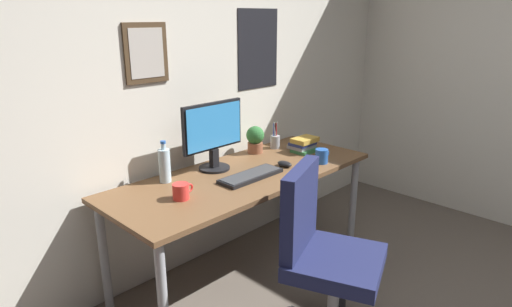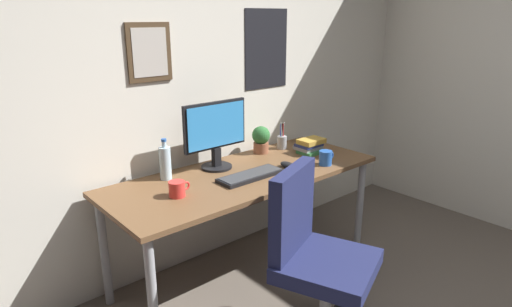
{
  "view_description": "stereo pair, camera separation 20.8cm",
  "coord_description": "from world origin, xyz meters",
  "px_view_note": "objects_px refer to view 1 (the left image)",
  "views": [
    {
      "loc": [
        -1.7,
        -0.12,
        1.66
      ],
      "look_at": [
        0.09,
        1.62,
        0.87
      ],
      "focal_mm": 30.42,
      "sensor_mm": 36.0,
      "label": 1
    },
    {
      "loc": [
        -1.55,
        -0.27,
        1.66
      ],
      "look_at": [
        0.09,
        1.62,
        0.87
      ],
      "focal_mm": 30.42,
      "sensor_mm": 36.0,
      "label": 2
    }
  ],
  "objects_px": {
    "water_bottle": "(164,165)",
    "potted_plant": "(255,139)",
    "keyboard": "(251,176)",
    "book_stack_left": "(304,145)",
    "coffee_mug_near": "(181,191)",
    "office_chair": "(321,248)",
    "monitor": "(214,133)",
    "coffee_mug_far": "(322,156)",
    "pen_cup": "(275,141)",
    "computer_mouse": "(285,164)"
  },
  "relations": [
    {
      "from": "water_bottle",
      "to": "coffee_mug_near",
      "type": "bearing_deg",
      "value": -107.46
    },
    {
      "from": "office_chair",
      "to": "coffee_mug_far",
      "type": "bearing_deg",
      "value": 36.63
    },
    {
      "from": "computer_mouse",
      "to": "coffee_mug_near",
      "type": "height_order",
      "value": "coffee_mug_near"
    },
    {
      "from": "water_bottle",
      "to": "potted_plant",
      "type": "xyz_separation_m",
      "value": [
        0.79,
        0.02,
        -0.0
      ]
    },
    {
      "from": "computer_mouse",
      "to": "book_stack_left",
      "type": "distance_m",
      "value": 0.37
    },
    {
      "from": "water_bottle",
      "to": "pen_cup",
      "type": "relative_size",
      "value": 1.26
    },
    {
      "from": "potted_plant",
      "to": "pen_cup",
      "type": "bearing_deg",
      "value": -8.65
    },
    {
      "from": "water_bottle",
      "to": "coffee_mug_near",
      "type": "xyz_separation_m",
      "value": [
        -0.09,
        -0.28,
        -0.06
      ]
    },
    {
      "from": "monitor",
      "to": "book_stack_left",
      "type": "xyz_separation_m",
      "value": [
        0.7,
        -0.18,
        -0.19
      ]
    },
    {
      "from": "monitor",
      "to": "book_stack_left",
      "type": "height_order",
      "value": "monitor"
    },
    {
      "from": "keyboard",
      "to": "coffee_mug_near",
      "type": "distance_m",
      "value": 0.49
    },
    {
      "from": "water_bottle",
      "to": "book_stack_left",
      "type": "distance_m",
      "value": 1.08
    },
    {
      "from": "office_chair",
      "to": "keyboard",
      "type": "height_order",
      "value": "office_chair"
    },
    {
      "from": "coffee_mug_far",
      "to": "pen_cup",
      "type": "bearing_deg",
      "value": 84.93
    },
    {
      "from": "water_bottle",
      "to": "pen_cup",
      "type": "height_order",
      "value": "water_bottle"
    },
    {
      "from": "office_chair",
      "to": "monitor",
      "type": "height_order",
      "value": "monitor"
    },
    {
      "from": "monitor",
      "to": "water_bottle",
      "type": "distance_m",
      "value": 0.38
    },
    {
      "from": "book_stack_left",
      "to": "water_bottle",
      "type": "bearing_deg",
      "value": 168.72
    },
    {
      "from": "monitor",
      "to": "water_bottle",
      "type": "relative_size",
      "value": 1.82
    },
    {
      "from": "computer_mouse",
      "to": "potted_plant",
      "type": "distance_m",
      "value": 0.37
    },
    {
      "from": "keyboard",
      "to": "office_chair",
      "type": "bearing_deg",
      "value": -99.53
    },
    {
      "from": "keyboard",
      "to": "pen_cup",
      "type": "bearing_deg",
      "value": 28.74
    },
    {
      "from": "water_bottle",
      "to": "keyboard",
      "type": "bearing_deg",
      "value": -38.16
    },
    {
      "from": "potted_plant",
      "to": "computer_mouse",
      "type": "bearing_deg",
      "value": -103.49
    },
    {
      "from": "coffee_mug_near",
      "to": "potted_plant",
      "type": "distance_m",
      "value": 0.93
    },
    {
      "from": "book_stack_left",
      "to": "coffee_mug_near",
      "type": "bearing_deg",
      "value": -176.68
    },
    {
      "from": "computer_mouse",
      "to": "pen_cup",
      "type": "xyz_separation_m",
      "value": [
        0.27,
        0.33,
        0.04
      ]
    },
    {
      "from": "keyboard",
      "to": "computer_mouse",
      "type": "xyz_separation_m",
      "value": [
        0.3,
        -0.01,
        0.01
      ]
    },
    {
      "from": "office_chair",
      "to": "monitor",
      "type": "bearing_deg",
      "value": 86.59
    },
    {
      "from": "potted_plant",
      "to": "book_stack_left",
      "type": "distance_m",
      "value": 0.36
    },
    {
      "from": "keyboard",
      "to": "potted_plant",
      "type": "distance_m",
      "value": 0.52
    },
    {
      "from": "water_bottle",
      "to": "book_stack_left",
      "type": "xyz_separation_m",
      "value": [
        1.05,
        -0.21,
        -0.05
      ]
    },
    {
      "from": "computer_mouse",
      "to": "coffee_mug_near",
      "type": "bearing_deg",
      "value": 176.08
    },
    {
      "from": "monitor",
      "to": "computer_mouse",
      "type": "xyz_separation_m",
      "value": [
        0.35,
        -0.3,
        -0.22
      ]
    },
    {
      "from": "keyboard",
      "to": "coffee_mug_near",
      "type": "relative_size",
      "value": 3.37
    },
    {
      "from": "office_chair",
      "to": "water_bottle",
      "type": "height_order",
      "value": "water_bottle"
    },
    {
      "from": "office_chair",
      "to": "water_bottle",
      "type": "distance_m",
      "value": 1.02
    },
    {
      "from": "coffee_mug_near",
      "to": "water_bottle",
      "type": "bearing_deg",
      "value": 72.54
    },
    {
      "from": "monitor",
      "to": "office_chair",
      "type": "bearing_deg",
      "value": -93.41
    },
    {
      "from": "computer_mouse",
      "to": "coffee_mug_far",
      "type": "relative_size",
      "value": 0.89
    },
    {
      "from": "keyboard",
      "to": "coffee_mug_far",
      "type": "height_order",
      "value": "coffee_mug_far"
    },
    {
      "from": "computer_mouse",
      "to": "water_bottle",
      "type": "height_order",
      "value": "water_bottle"
    },
    {
      "from": "office_chair",
      "to": "potted_plant",
      "type": "bearing_deg",
      "value": 62.92
    },
    {
      "from": "monitor",
      "to": "coffee_mug_far",
      "type": "relative_size",
      "value": 3.72
    },
    {
      "from": "computer_mouse",
      "to": "coffee_mug_near",
      "type": "xyz_separation_m",
      "value": [
        -0.79,
        0.05,
        0.03
      ]
    },
    {
      "from": "coffee_mug_near",
      "to": "coffee_mug_far",
      "type": "xyz_separation_m",
      "value": [
        1.02,
        -0.18,
        0.0
      ]
    },
    {
      "from": "pen_cup",
      "to": "coffee_mug_far",
      "type": "bearing_deg",
      "value": -95.07
    },
    {
      "from": "pen_cup",
      "to": "potted_plant",
      "type": "bearing_deg",
      "value": 171.35
    },
    {
      "from": "coffee_mug_near",
      "to": "office_chair",
      "type": "bearing_deg",
      "value": -59.37
    },
    {
      "from": "monitor",
      "to": "potted_plant",
      "type": "bearing_deg",
      "value": 7.62
    }
  ]
}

